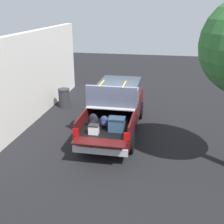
{
  "coord_description": "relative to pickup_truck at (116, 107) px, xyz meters",
  "views": [
    {
      "loc": [
        -11.35,
        -2.04,
        5.2
      ],
      "look_at": [
        -0.6,
        0.0,
        1.1
      ],
      "focal_mm": 46.95,
      "sensor_mm": 36.0,
      "label": 1
    }
  ],
  "objects": [
    {
      "name": "ground_plane",
      "position": [
        -0.37,
        0.0,
        -0.97
      ],
      "size": [
        40.0,
        40.0,
        0.0
      ],
      "primitive_type": "plane",
      "color": "black"
    },
    {
      "name": "trash_can",
      "position": [
        2.26,
        3.19,
        -0.48
      ],
      "size": [
        0.6,
        0.6,
        0.98
      ],
      "color": "#2D2D33",
      "rests_on": "ground_plane"
    },
    {
      "name": "building_facade",
      "position": [
        0.29,
        4.02,
        1.03
      ],
      "size": [
        11.66,
        0.36,
        4.01
      ],
      "primitive_type": "cube",
      "color": "silver",
      "rests_on": "ground_plane"
    },
    {
      "name": "pickup_truck",
      "position": [
        0.0,
        0.0,
        0.0
      ],
      "size": [
        6.05,
        2.06,
        2.23
      ],
      "color": "#470F0F",
      "rests_on": "ground_plane"
    }
  ]
}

